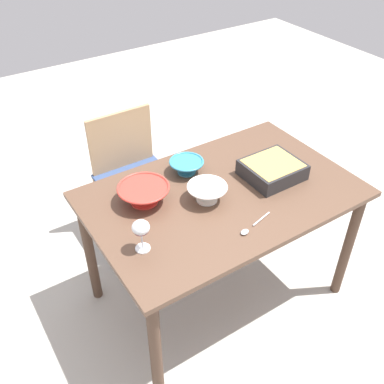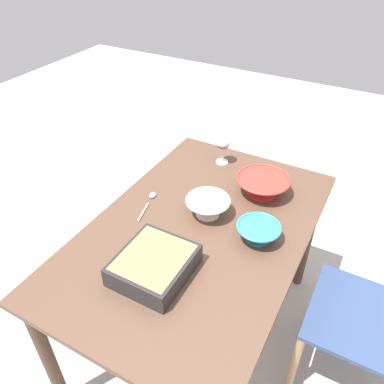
# 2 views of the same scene
# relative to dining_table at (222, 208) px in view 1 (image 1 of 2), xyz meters

# --- Properties ---
(ground_plane) EXTENTS (8.00, 8.00, 0.00)m
(ground_plane) POSITION_rel_dining_table_xyz_m (0.00, 0.00, -0.67)
(ground_plane) COLOR #B2ADA3
(dining_table) EXTENTS (1.35, 0.87, 0.77)m
(dining_table) POSITION_rel_dining_table_xyz_m (0.00, 0.00, 0.00)
(dining_table) COLOR brown
(dining_table) RESTS_ON ground_plane
(chair) EXTENTS (0.46, 0.41, 0.86)m
(chair) POSITION_rel_dining_table_xyz_m (-0.14, 0.79, -0.19)
(chair) COLOR #334772
(chair) RESTS_ON ground_plane
(wine_glass) EXTENTS (0.08, 0.08, 0.16)m
(wine_glass) POSITION_rel_dining_table_xyz_m (-0.52, -0.14, 0.22)
(wine_glass) COLOR white
(wine_glass) RESTS_ON dining_table
(casserole_dish) EXTENTS (0.29, 0.26, 0.09)m
(casserole_dish) POSITION_rel_dining_table_xyz_m (0.30, -0.03, 0.15)
(casserole_dish) COLOR #262628
(casserole_dish) RESTS_ON dining_table
(mixing_bowl) EXTENTS (0.20, 0.20, 0.09)m
(mixing_bowl) POSITION_rel_dining_table_xyz_m (-0.10, -0.01, 0.15)
(mixing_bowl) COLOR white
(mixing_bowl) RESTS_ON dining_table
(small_bowl) EXTENTS (0.26, 0.26, 0.09)m
(small_bowl) POSITION_rel_dining_table_xyz_m (-0.37, 0.15, 0.15)
(small_bowl) COLOR red
(small_bowl) RESTS_ON dining_table
(serving_bowl) EXTENTS (0.18, 0.18, 0.07)m
(serving_bowl) POSITION_rel_dining_table_xyz_m (-0.06, 0.24, 0.14)
(serving_bowl) COLOR teal
(serving_bowl) RESTS_ON dining_table
(serving_spoon) EXTENTS (0.21, 0.07, 0.01)m
(serving_spoon) POSITION_rel_dining_table_xyz_m (-0.06, -0.29, 0.11)
(serving_spoon) COLOR silver
(serving_spoon) RESTS_ON dining_table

